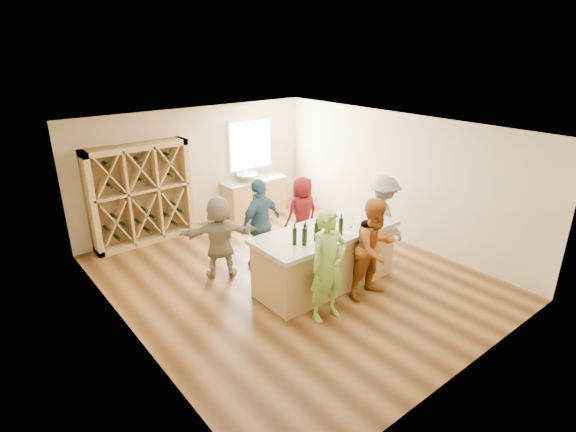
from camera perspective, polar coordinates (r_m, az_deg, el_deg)
floor at (r=8.66m, az=0.32°, el=-7.95°), size 6.00×7.00×0.10m
ceiling at (r=7.67m, az=0.36°, el=11.31°), size 6.00×7.00×0.10m
wall_back at (r=10.91m, az=-11.56°, el=6.10°), size 6.00×0.10×2.80m
wall_front at (r=5.98m, az=22.54°, el=-8.19°), size 6.00×0.10×2.80m
wall_left at (r=6.71m, az=-20.40°, el=-4.62°), size 0.10×7.00×2.80m
wall_right at (r=10.16m, az=13.87°, el=4.78°), size 0.10×7.00×2.80m
window_frame at (r=11.50m, az=-4.82°, el=9.03°), size 1.30×0.06×1.30m
window_pane at (r=11.47m, az=-4.72°, el=9.00°), size 1.18×0.01×1.18m
wine_rack at (r=10.18m, az=-18.17°, el=2.59°), size 2.20×0.45×2.20m
back_counter_base at (r=11.58m, az=-4.28°, el=2.35°), size 1.60×0.58×0.86m
back_counter_top at (r=11.44m, az=-4.34°, el=4.53°), size 1.70×0.62×0.06m
sink at (r=11.30m, az=-5.20°, el=4.94°), size 0.54×0.54×0.19m
faucet at (r=11.43m, az=-5.71°, el=5.41°), size 0.02×0.02×0.30m
tasting_counter_base at (r=8.18m, az=4.77°, el=-5.51°), size 2.60×1.00×1.00m
tasting_counter_top at (r=7.96m, az=4.88°, el=-2.03°), size 2.72×1.12×0.08m
wine_bottle_a at (r=7.29m, az=0.84°, el=-2.58°), size 0.08×0.08×0.30m
wine_bottle_b at (r=7.27m, az=2.07°, el=-2.64°), size 0.10×0.10×0.31m
wine_bottle_c at (r=7.42m, az=2.21°, el=-2.23°), size 0.08×0.08×0.28m
wine_bottle_d at (r=7.43m, az=3.63°, el=-2.06°), size 0.09×0.09×0.32m
wine_bottle_e at (r=7.62m, az=4.04°, el=-1.59°), size 0.09×0.09×0.29m
wine_glass_a at (r=7.43m, az=5.44°, el=-2.70°), size 0.08×0.08×0.18m
wine_glass_b at (r=7.74m, az=8.24°, el=-1.82°), size 0.08×0.08×0.18m
wine_glass_c at (r=8.11m, az=10.51°, el=-0.87°), size 0.07×0.07×0.18m
wine_glass_d at (r=8.08m, az=8.00°, el=-0.80°), size 0.07×0.07×0.18m
wine_glass_e at (r=8.39m, az=10.73°, el=-0.13°), size 0.09×0.09×0.18m
tasting_menu_a at (r=7.46m, az=4.64°, el=-3.30°), size 0.24×0.32×0.00m
tasting_menu_b at (r=7.83m, az=8.07°, el=-2.25°), size 0.25×0.31×0.00m
tasting_menu_c at (r=8.30m, az=10.85°, el=-1.02°), size 0.23×0.31×0.00m
person_near_left at (r=7.05m, az=5.09°, el=-6.29°), size 0.71×0.54×1.85m
person_near_right at (r=7.77m, az=10.97°, el=-4.11°), size 0.89×0.52×1.80m
person_server at (r=9.29m, az=11.94°, el=-0.13°), size 0.76×1.20×1.72m
person_far_mid at (r=8.70m, az=-3.51°, el=-0.93°), size 1.14×0.75×1.79m
person_far_right at (r=9.50m, az=1.78°, el=0.40°), size 0.80×0.54×1.59m
person_far_left at (r=8.42m, az=-8.67°, el=-2.67°), size 1.55×1.16×1.59m
wine_bottle_f at (r=7.72m, az=6.72°, el=-1.33°), size 0.07×0.07×0.30m
wine_glass_f at (r=8.01m, az=3.67°, el=-0.83°), size 0.07×0.07×0.18m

